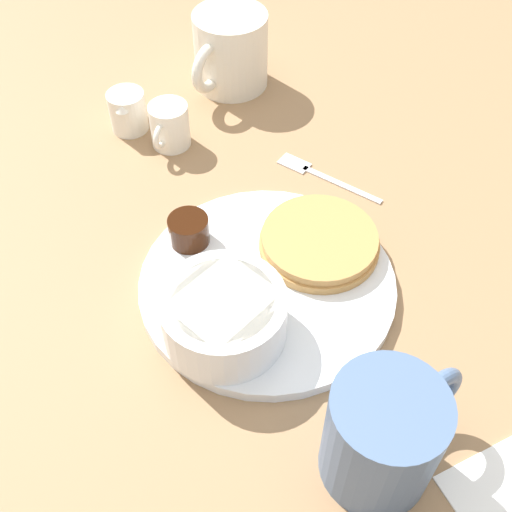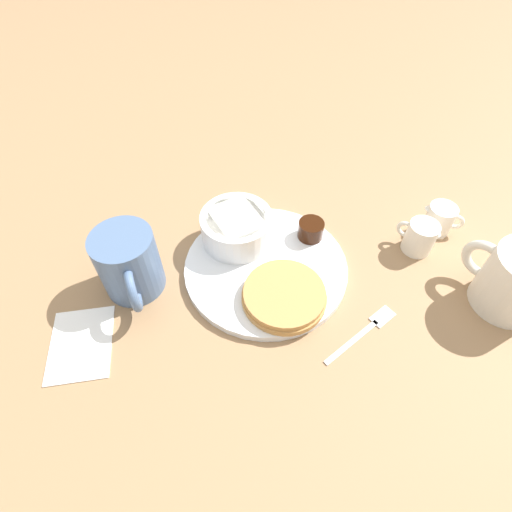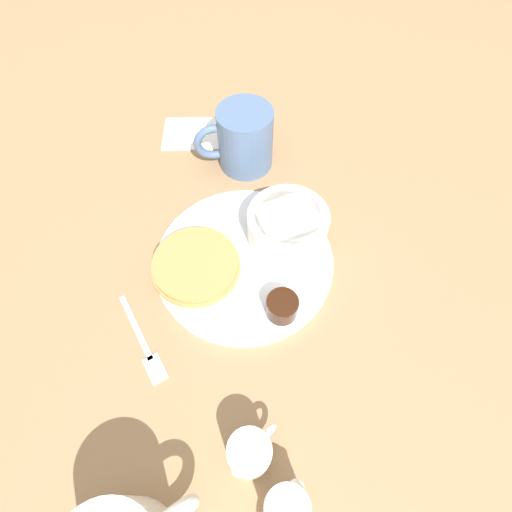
{
  "view_description": "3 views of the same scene",
  "coord_description": "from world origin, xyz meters",
  "px_view_note": "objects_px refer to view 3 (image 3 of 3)",
  "views": [
    {
      "loc": [
        0.17,
        0.34,
        0.49
      ],
      "look_at": [
        0.01,
        -0.01,
        0.04
      ],
      "focal_mm": 45.0,
      "sensor_mm": 36.0,
      "label": 1
    },
    {
      "loc": [
        -0.37,
        0.07,
        0.48
      ],
      "look_at": [
        0.01,
        0.01,
        0.03
      ],
      "focal_mm": 28.0,
      "sensor_mm": 36.0,
      "label": 2
    },
    {
      "loc": [
        0.02,
        -0.29,
        0.48
      ],
      "look_at": [
        0.02,
        -0.01,
        0.04
      ],
      "focal_mm": 28.0,
      "sensor_mm": 36.0,
      "label": 3
    }
  ],
  "objects_px": {
    "creamer_pitcher_near": "(250,453)",
    "fork": "(144,348)",
    "creamer_pitcher_far": "(286,509)",
    "plate": "(243,261)",
    "coffee_mug": "(240,139)",
    "bowl": "(286,225)"
  },
  "relations": [
    {
      "from": "creamer_pitcher_far",
      "to": "fork",
      "type": "relative_size",
      "value": 0.5
    },
    {
      "from": "creamer_pitcher_near",
      "to": "fork",
      "type": "relative_size",
      "value": 0.46
    },
    {
      "from": "creamer_pitcher_far",
      "to": "plate",
      "type": "bearing_deg",
      "value": 98.84
    },
    {
      "from": "bowl",
      "to": "coffee_mug",
      "type": "bearing_deg",
      "value": 112.64
    },
    {
      "from": "bowl",
      "to": "creamer_pitcher_far",
      "type": "bearing_deg",
      "value": -92.51
    },
    {
      "from": "plate",
      "to": "bowl",
      "type": "relative_size",
      "value": 2.22
    },
    {
      "from": "fork",
      "to": "bowl",
      "type": "bearing_deg",
      "value": 41.4
    },
    {
      "from": "plate",
      "to": "bowl",
      "type": "bearing_deg",
      "value": 31.82
    },
    {
      "from": "creamer_pitcher_near",
      "to": "creamer_pitcher_far",
      "type": "xyz_separation_m",
      "value": [
        0.04,
        -0.05,
        -0.0
      ]
    },
    {
      "from": "plate",
      "to": "coffee_mug",
      "type": "relative_size",
      "value": 2.04
    },
    {
      "from": "coffee_mug",
      "to": "creamer_pitcher_near",
      "type": "height_order",
      "value": "coffee_mug"
    },
    {
      "from": "bowl",
      "to": "fork",
      "type": "xyz_separation_m",
      "value": [
        -0.18,
        -0.16,
        -0.04
      ]
    },
    {
      "from": "plate",
      "to": "creamer_pitcher_near",
      "type": "relative_size",
      "value": 4.52
    },
    {
      "from": "plate",
      "to": "creamer_pitcher_far",
      "type": "height_order",
      "value": "creamer_pitcher_far"
    },
    {
      "from": "creamer_pitcher_near",
      "to": "fork",
      "type": "height_order",
      "value": "creamer_pitcher_near"
    },
    {
      "from": "coffee_mug",
      "to": "creamer_pitcher_far",
      "type": "height_order",
      "value": "coffee_mug"
    },
    {
      "from": "creamer_pitcher_far",
      "to": "creamer_pitcher_near",
      "type": "bearing_deg",
      "value": 125.59
    },
    {
      "from": "creamer_pitcher_far",
      "to": "fork",
      "type": "bearing_deg",
      "value": 134.48
    },
    {
      "from": "bowl",
      "to": "fork",
      "type": "height_order",
      "value": "bowl"
    },
    {
      "from": "coffee_mug",
      "to": "fork",
      "type": "xyz_separation_m",
      "value": [
        -0.12,
        -0.32,
        -0.05
      ]
    },
    {
      "from": "creamer_pitcher_far",
      "to": "fork",
      "type": "height_order",
      "value": "creamer_pitcher_far"
    },
    {
      "from": "coffee_mug",
      "to": "creamer_pitcher_far",
      "type": "xyz_separation_m",
      "value": [
        0.05,
        -0.49,
        -0.02
      ]
    }
  ]
}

